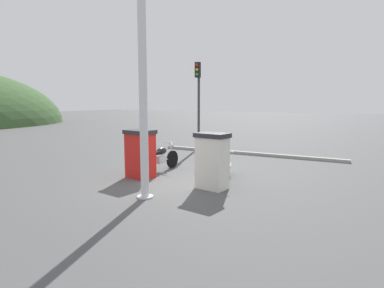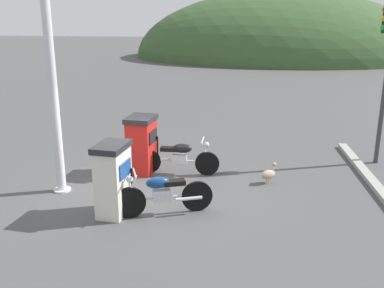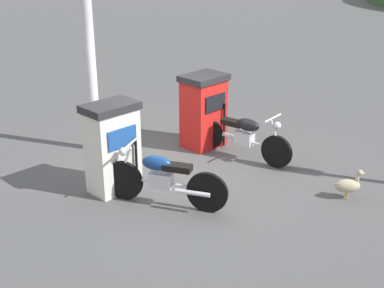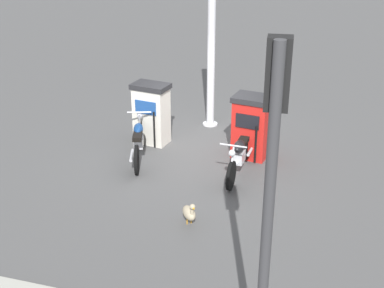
{
  "view_description": "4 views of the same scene",
  "coord_description": "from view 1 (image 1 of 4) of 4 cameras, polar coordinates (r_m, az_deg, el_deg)",
  "views": [
    {
      "loc": [
        -7.77,
        -5.15,
        2.34
      ],
      "look_at": [
        0.41,
        -0.21,
        1.07
      ],
      "focal_mm": 30.11,
      "sensor_mm": 36.0,
      "label": 1
    },
    {
      "loc": [
        2.38,
        -9.3,
        4.04
      ],
      "look_at": [
        1.22,
        -0.13,
        1.22
      ],
      "focal_mm": 41.35,
      "sensor_mm": 36.0,
      "label": 2
    },
    {
      "loc": [
        5.54,
        -6.54,
        3.93
      ],
      "look_at": [
        0.89,
        -0.6,
        0.9
      ],
      "focal_mm": 48.08,
      "sensor_mm": 36.0,
      "label": 3
    },
    {
      "loc": [
        10.61,
        3.49,
        5.24
      ],
      "look_at": [
        1.32,
        0.33,
        0.84
      ],
      "focal_mm": 48.68,
      "sensor_mm": 36.0,
      "label": 4
    }
  ],
  "objects": [
    {
      "name": "wandering_duck",
      "position": [
        12.46,
        1.9,
        -2.1
      ],
      "size": [
        0.45,
        0.42,
        0.51
      ],
      "color": "tan",
      "rests_on": "ground"
    },
    {
      "name": "fuel_pump_far",
      "position": [
        9.99,
        -9.13,
        -1.66
      ],
      "size": [
        0.77,
        0.92,
        1.47
      ],
      "color": "red",
      "rests_on": "ground"
    },
    {
      "name": "canopy_support_pole",
      "position": [
        7.72,
        -8.61,
        7.1
      ],
      "size": [
        0.4,
        0.4,
        4.72
      ],
      "color": "silver",
      "rests_on": "ground"
    },
    {
      "name": "motorcycle_far_pump",
      "position": [
        10.77,
        -5.68,
        -2.53
      ],
      "size": [
        2.12,
        0.56,
        0.95
      ],
      "color": "black",
      "rests_on": "ground"
    },
    {
      "name": "ground_plane",
      "position": [
        9.6,
        -2.38,
        -6.51
      ],
      "size": [
        120.0,
        120.0,
        0.0
      ],
      "primitive_type": "plane",
      "color": "#4C4C4C"
    },
    {
      "name": "motorcycle_near_pump",
      "position": [
        9.58,
        5.85,
        -3.71
      ],
      "size": [
        1.94,
        0.86,
        0.97
      ],
      "color": "black",
      "rests_on": "ground"
    },
    {
      "name": "road_edge_kerb",
      "position": [
        14.42,
        9.78,
        -1.62
      ],
      "size": [
        0.6,
        8.22,
        0.12
      ],
      "color": "#9E9E93",
      "rests_on": "ground"
    },
    {
      "name": "roadside_traffic_light",
      "position": [
        15.78,
        1.12,
        9.38
      ],
      "size": [
        0.39,
        0.27,
        4.19
      ],
      "color": "#38383A",
      "rests_on": "ground"
    },
    {
      "name": "fuel_pump_near",
      "position": [
        8.62,
        3.58,
        -2.94
      ],
      "size": [
        0.69,
        0.93,
        1.51
      ],
      "color": "silver",
      "rests_on": "ground"
    }
  ]
}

